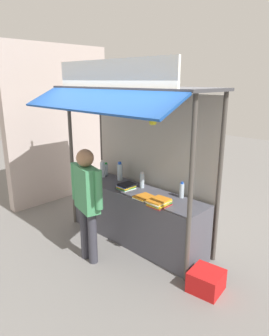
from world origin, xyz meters
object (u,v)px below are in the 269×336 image
at_px(water_bottle_far_left, 182,190).
at_px(water_bottle_right, 142,180).
at_px(plastic_crate, 206,281).
at_px(water_bottle_mid_right, 106,169).
at_px(magazine_stack_front_right, 126,186).
at_px(banana_bunch_leftmost, 100,108).
at_px(banana_bunch_rightmost, 153,119).
at_px(magazine_stack_mid_left, 159,202).
at_px(magazine_stack_rear_center, 89,173).
at_px(water_bottle_front_left, 103,169).
at_px(vendor_person, 87,196).
at_px(water_bottle_left, 120,172).
at_px(magazine_stack_back_left, 144,197).

height_order(water_bottle_far_left, water_bottle_right, water_bottle_right).
distance_m(water_bottle_far_left, plastic_crate, 1.27).
height_order(water_bottle_mid_right, magazine_stack_front_right, water_bottle_mid_right).
bearing_deg(banana_bunch_leftmost, banana_bunch_rightmost, 0.16).
bearing_deg(magazine_stack_mid_left, banana_bunch_leftmost, -169.54).
bearing_deg(magazine_stack_rear_center, water_bottle_mid_right, 48.01).
bearing_deg(water_bottle_front_left, magazine_stack_mid_left, -11.05).
xyz_separation_m(water_bottle_right, magazine_stack_mid_left, (0.66, -0.37, -0.07)).
relative_size(water_bottle_far_left, magazine_stack_mid_left, 0.74).
xyz_separation_m(water_bottle_mid_right, vendor_person, (0.82, -1.05, 0.01)).
bearing_deg(banana_bunch_rightmost, magazine_stack_mid_left, 95.91).
bearing_deg(plastic_crate, banana_bunch_leftmost, -176.27).
bearing_deg(water_bottle_left, magazine_stack_mid_left, -17.98).
xyz_separation_m(magazine_stack_back_left, banana_bunch_leftmost, (-0.65, -0.23, 1.24)).
height_order(water_bottle_left, banana_bunch_rightmost, banana_bunch_rightmost).
height_order(magazine_stack_front_right, magazine_stack_back_left, magazine_stack_front_right).
height_order(water_bottle_far_left, banana_bunch_leftmost, banana_bunch_leftmost).
relative_size(water_bottle_far_left, magazine_stack_back_left, 0.85).
bearing_deg(magazine_stack_rear_center, banana_bunch_rightmost, -11.12).
xyz_separation_m(magazine_stack_rear_center, magazine_stack_mid_left, (1.77, -0.17, 0.00)).
bearing_deg(water_bottle_mid_right, magazine_stack_mid_left, -14.44).
height_order(water_bottle_front_left, magazine_stack_front_right, water_bottle_front_left).
distance_m(water_bottle_left, magazine_stack_front_right, 0.47).
height_order(magazine_stack_back_left, banana_bunch_rightmost, banana_bunch_rightmost).
relative_size(water_bottle_far_left, magazine_stack_front_right, 0.91).
xyz_separation_m(magazine_stack_rear_center, magazine_stack_front_right, (0.97, -0.02, -0.00)).
xyz_separation_m(banana_bunch_rightmost, banana_bunch_leftmost, (-0.99, -0.00, 0.07)).
bearing_deg(water_bottle_left, magazine_stack_rear_center, -160.04).
bearing_deg(magazine_stack_back_left, water_bottle_far_left, 48.85).
distance_m(water_bottle_mid_right, magazine_stack_front_right, 0.81).
bearing_deg(magazine_stack_mid_left, water_bottle_right, 150.59).
relative_size(water_bottle_front_left, magazine_stack_rear_center, 1.18).
bearing_deg(magazine_stack_mid_left, banana_bunch_rightmost, -84.09).
xyz_separation_m(water_bottle_front_left, vendor_person, (0.80, -0.95, -0.02)).
xyz_separation_m(water_bottle_far_left, magazine_stack_back_left, (-0.36, -0.41, -0.09)).
distance_m(water_bottle_left, banana_bunch_rightmost, 1.69).
xyz_separation_m(water_bottle_mid_right, banana_bunch_rightmost, (1.58, -0.58, 1.08)).
distance_m(water_bottle_far_left, magazine_stack_back_left, 0.55).
bearing_deg(magazine_stack_front_right, vendor_person, -85.98).
bearing_deg(plastic_crate, water_bottle_left, 167.51).
bearing_deg(banana_bunch_rightmost, water_bottle_left, 155.03).
distance_m(water_bottle_mid_right, water_bottle_right, 0.90).
bearing_deg(water_bottle_mid_right, banana_bunch_leftmost, -44.41).
xyz_separation_m(water_bottle_mid_right, magazine_stack_rear_center, (-0.20, -0.23, -0.06)).
distance_m(water_bottle_mid_right, water_bottle_front_left, 0.11).
distance_m(magazine_stack_front_right, magazine_stack_mid_left, 0.81).
distance_m(water_bottle_far_left, banana_bunch_rightmost, 1.25).
distance_m(water_bottle_mid_right, magazine_stack_back_left, 1.29).
bearing_deg(plastic_crate, magazine_stack_mid_left, 175.75).
height_order(water_bottle_front_left, banana_bunch_rightmost, banana_bunch_rightmost).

